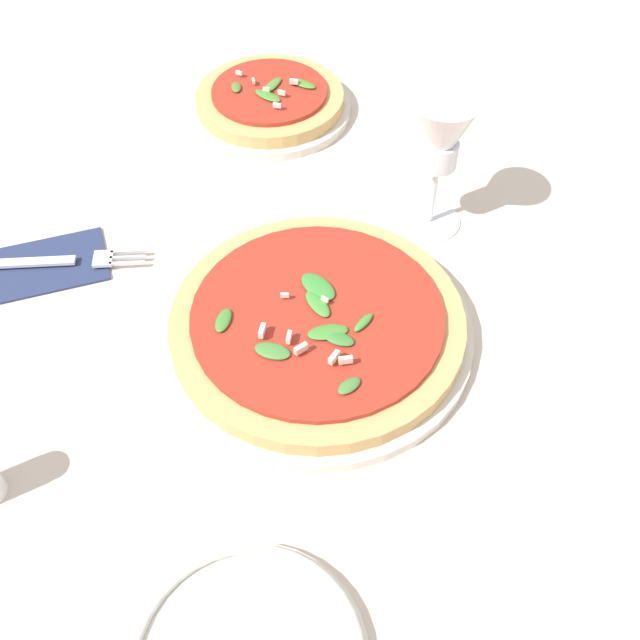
{
  "coord_description": "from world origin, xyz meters",
  "views": [
    {
      "loc": [
        -0.29,
        -0.41,
        0.6
      ],
      "look_at": [
        -0.02,
        -0.0,
        0.03
      ],
      "focal_mm": 42.0,
      "sensor_mm": 36.0,
      "label": 1
    }
  ],
  "objects_px": {
    "pizza_arugula_main": "(320,328)",
    "pizza_personal_side": "(270,102)",
    "fork": "(51,261)",
    "wine_glass": "(441,141)"
  },
  "relations": [
    {
      "from": "pizza_personal_side",
      "to": "fork",
      "type": "relative_size",
      "value": 1.17
    },
    {
      "from": "pizza_personal_side",
      "to": "pizza_arugula_main",
      "type": "bearing_deg",
      "value": -114.43
    },
    {
      "from": "wine_glass",
      "to": "fork",
      "type": "relative_size",
      "value": 0.87
    },
    {
      "from": "pizza_arugula_main",
      "to": "fork",
      "type": "bearing_deg",
      "value": 126.69
    },
    {
      "from": "pizza_arugula_main",
      "to": "pizza_personal_side",
      "type": "xyz_separation_m",
      "value": [
        0.17,
        0.37,
        -0.0
      ]
    },
    {
      "from": "wine_glass",
      "to": "fork",
      "type": "bearing_deg",
      "value": 155.82
    },
    {
      "from": "pizza_personal_side",
      "to": "fork",
      "type": "xyz_separation_m",
      "value": [
        -0.36,
        -0.12,
        -0.01
      ]
    },
    {
      "from": "wine_glass",
      "to": "fork",
      "type": "height_order",
      "value": "wine_glass"
    },
    {
      "from": "pizza_arugula_main",
      "to": "wine_glass",
      "type": "height_order",
      "value": "wine_glass"
    },
    {
      "from": "wine_glass",
      "to": "pizza_arugula_main",
      "type": "bearing_deg",
      "value": -159.85
    }
  ]
}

